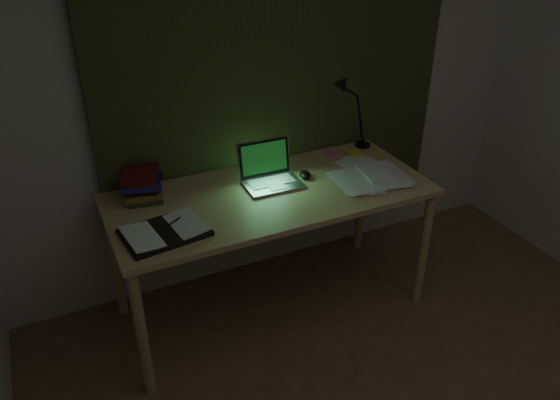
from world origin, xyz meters
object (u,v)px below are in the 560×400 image
at_px(laptop, 273,167).
at_px(book_stack, 143,184).
at_px(open_textbook, 165,231).
at_px(loose_papers, 367,175).
at_px(desk, 271,253).
at_px(desk_lamp, 366,109).

distance_m(laptop, book_stack, 0.71).
relative_size(open_textbook, loose_papers, 1.02).
bearing_deg(book_stack, desk, -21.38).
bearing_deg(desk_lamp, open_textbook, -159.11).
distance_m(open_textbook, loose_papers, 1.22).
relative_size(loose_papers, desk_lamp, 0.76).
height_order(laptop, loose_papers, laptop).
bearing_deg(desk_lamp, desk, -156.23).
height_order(book_stack, desk_lamp, desk_lamp).
xyz_separation_m(open_textbook, book_stack, (-0.00, 0.42, 0.06)).
bearing_deg(book_stack, desk_lamp, 2.37).
bearing_deg(desk_lamp, book_stack, -175.12).
bearing_deg(open_textbook, desk, 6.92).
relative_size(laptop, open_textbook, 0.90).
relative_size(book_stack, loose_papers, 0.61).
bearing_deg(laptop, book_stack, 166.10).
bearing_deg(loose_papers, desk_lamp, 60.15).
distance_m(desk, loose_papers, 0.72).
relative_size(laptop, loose_papers, 0.92).
distance_m(book_stack, desk_lamp, 1.45).
distance_m(loose_papers, desk_lamp, 0.50).
bearing_deg(desk_lamp, laptop, -159.65).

